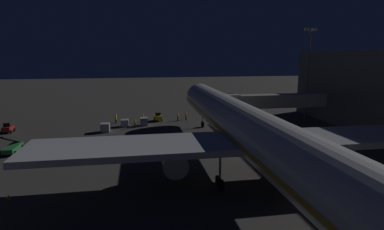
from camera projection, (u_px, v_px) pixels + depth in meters
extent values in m
plane|color=#383533|center=(226.00, 153.00, 47.95)|extent=(320.00, 320.00, 0.00)
cylinder|color=silver|center=(247.00, 128.00, 38.41)|extent=(5.55, 59.58, 5.55)
sphere|color=silver|center=(199.00, 97.00, 67.23)|extent=(5.44, 5.44, 5.44)
cube|color=gold|center=(246.00, 132.00, 38.49)|extent=(5.60, 57.19, 0.50)
cube|color=black|center=(201.00, 93.00, 65.44)|extent=(3.05, 1.40, 0.90)
cube|color=#B7BABF|center=(254.00, 141.00, 36.19)|extent=(50.05, 8.04, 0.70)
cylinder|color=#B7BABF|center=(321.00, 151.00, 39.05)|extent=(2.80, 5.73, 2.80)
cylinder|color=black|center=(309.00, 144.00, 41.83)|extent=(2.38, 0.15, 2.38)
cylinder|color=#B7BABF|center=(173.00, 159.00, 35.97)|extent=(2.80, 5.73, 2.80)
cylinder|color=black|center=(171.00, 151.00, 38.75)|extent=(2.38, 0.15, 2.38)
cylinder|color=#B7BABF|center=(203.00, 115.00, 64.50)|extent=(0.28, 0.28, 2.53)
cylinder|color=black|center=(203.00, 124.00, 64.85)|extent=(0.45, 1.20, 1.20)
cylinder|color=#B7BABF|center=(291.00, 163.00, 36.39)|extent=(0.28, 0.28, 2.53)
cylinder|color=black|center=(287.00, 176.00, 37.37)|extent=(0.45, 1.20, 1.20)
cylinder|color=black|center=(292.00, 180.00, 36.11)|extent=(0.45, 1.20, 1.20)
cylinder|color=#B7BABF|center=(220.00, 167.00, 34.98)|extent=(0.28, 0.28, 2.53)
cylinder|color=black|center=(218.00, 181.00, 35.97)|extent=(0.45, 1.20, 1.20)
cylinder|color=black|center=(221.00, 185.00, 34.71)|extent=(0.45, 1.20, 1.20)
cube|color=#9E9E99|center=(278.00, 101.00, 61.10)|extent=(19.32, 2.60, 2.50)
cube|color=#9E9E99|center=(230.00, 102.00, 59.49)|extent=(3.20, 3.40, 3.00)
cube|color=black|center=(222.00, 102.00, 59.26)|extent=(0.70, 3.20, 2.70)
cylinder|color=#B7BABF|center=(234.00, 120.00, 60.34)|extent=(0.56, 0.56, 4.65)
cylinder|color=black|center=(237.00, 130.00, 60.82)|extent=(0.25, 0.60, 0.60)
cylinder|color=black|center=(231.00, 131.00, 60.62)|extent=(0.25, 0.60, 0.60)
cylinder|color=#59595E|center=(307.00, 76.00, 72.10)|extent=(0.40, 0.40, 19.96)
cube|color=#F9EFC6|center=(314.00, 29.00, 70.31)|extent=(1.10, 0.50, 0.60)
cube|color=#F9EFC6|center=(307.00, 29.00, 70.01)|extent=(1.10, 0.50, 0.60)
cube|color=#287038|center=(13.00, 148.00, 48.11)|extent=(1.60, 4.67, 0.70)
cube|color=black|center=(12.00, 140.00, 47.87)|extent=(0.90, 7.91, 3.07)
cylinder|color=black|center=(23.00, 147.00, 49.90)|extent=(0.24, 0.70, 0.70)
cylinder|color=black|center=(11.00, 147.00, 49.61)|extent=(0.24, 0.70, 0.70)
cylinder|color=black|center=(15.00, 153.00, 46.74)|extent=(0.24, 0.70, 0.70)
cylinder|color=black|center=(2.00, 154.00, 46.45)|extent=(0.24, 0.70, 0.70)
cube|color=maroon|center=(8.00, 128.00, 60.29)|extent=(1.50, 2.52, 0.90)
cube|color=black|center=(7.00, 125.00, 59.77)|extent=(1.20, 0.20, 0.70)
cylinder|color=black|center=(14.00, 130.00, 61.36)|extent=(0.24, 0.70, 0.70)
cylinder|color=black|center=(5.00, 130.00, 61.09)|extent=(0.24, 0.70, 0.70)
cylinder|color=black|center=(11.00, 132.00, 59.65)|extent=(0.24, 0.70, 0.70)
cylinder|color=black|center=(2.00, 132.00, 59.38)|extent=(0.24, 0.70, 0.70)
cube|color=yellow|center=(158.00, 117.00, 70.90)|extent=(1.50, 2.31, 0.90)
cube|color=black|center=(158.00, 114.00, 70.42)|extent=(1.20, 0.20, 0.70)
cylinder|color=black|center=(161.00, 118.00, 71.91)|extent=(0.24, 0.70, 0.70)
cylinder|color=black|center=(154.00, 119.00, 71.64)|extent=(0.24, 0.70, 0.70)
cylinder|color=black|center=(162.00, 120.00, 70.34)|extent=(0.24, 0.70, 0.70)
cylinder|color=black|center=(155.00, 120.00, 70.07)|extent=(0.24, 0.70, 0.70)
cube|color=#B7BABF|center=(105.00, 128.00, 60.85)|extent=(1.66, 1.84, 1.68)
cube|color=#B7BABF|center=(125.00, 123.00, 65.43)|extent=(1.56, 1.66, 1.45)
cube|color=#B7BABF|center=(144.00, 121.00, 66.55)|extent=(1.52, 1.78, 1.62)
cylinder|color=black|center=(143.00, 120.00, 69.73)|extent=(0.28, 0.28, 0.90)
cylinder|color=yellow|center=(143.00, 117.00, 69.58)|extent=(0.40, 0.40, 0.68)
sphere|color=tan|center=(143.00, 114.00, 69.49)|extent=(0.24, 0.24, 0.24)
sphere|color=orange|center=(143.00, 114.00, 69.48)|extent=(0.23, 0.23, 0.23)
cylinder|color=black|center=(116.00, 122.00, 68.38)|extent=(0.28, 0.28, 0.81)
cylinder|color=yellow|center=(116.00, 118.00, 68.24)|extent=(0.40, 0.40, 0.67)
sphere|color=tan|center=(116.00, 116.00, 68.15)|extent=(0.24, 0.24, 0.24)
sphere|color=orange|center=(116.00, 116.00, 68.14)|extent=(0.23, 0.23, 0.23)
cylinder|color=black|center=(186.00, 118.00, 71.89)|extent=(0.28, 0.28, 0.91)
cylinder|color=yellow|center=(186.00, 115.00, 71.74)|extent=(0.40, 0.40, 0.67)
sphere|color=tan|center=(186.00, 113.00, 71.65)|extent=(0.24, 0.24, 0.24)
sphere|color=yellow|center=(186.00, 112.00, 71.64)|extent=(0.23, 0.23, 0.23)
cylinder|color=black|center=(178.00, 119.00, 71.10)|extent=(0.28, 0.28, 0.89)
cylinder|color=yellow|center=(178.00, 116.00, 70.96)|extent=(0.40, 0.40, 0.57)
sphere|color=tan|center=(178.00, 114.00, 70.88)|extent=(0.24, 0.24, 0.24)
sphere|color=white|center=(178.00, 114.00, 70.87)|extent=(0.23, 0.23, 0.23)
cylinder|color=black|center=(135.00, 125.00, 64.37)|extent=(0.28, 0.28, 0.93)
cylinder|color=yellow|center=(135.00, 122.00, 64.22)|extent=(0.40, 0.40, 0.58)
sphere|color=tan|center=(135.00, 120.00, 64.14)|extent=(0.24, 0.24, 0.24)
sphere|color=orange|center=(135.00, 120.00, 64.13)|extent=(0.23, 0.23, 0.23)
cylinder|color=black|center=(116.00, 120.00, 70.05)|extent=(0.28, 0.28, 0.94)
cylinder|color=yellow|center=(116.00, 116.00, 69.90)|extent=(0.40, 0.40, 0.67)
sphere|color=tan|center=(116.00, 114.00, 69.81)|extent=(0.24, 0.24, 0.24)
sphere|color=white|center=(116.00, 114.00, 69.80)|extent=(0.23, 0.23, 0.23)
cone|color=orange|center=(207.00, 120.00, 70.60)|extent=(0.36, 0.36, 0.55)
cone|color=orange|center=(188.00, 121.00, 69.87)|extent=(0.36, 0.36, 0.55)
cone|color=orange|center=(8.00, 197.00, 32.64)|extent=(0.36, 0.36, 0.55)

